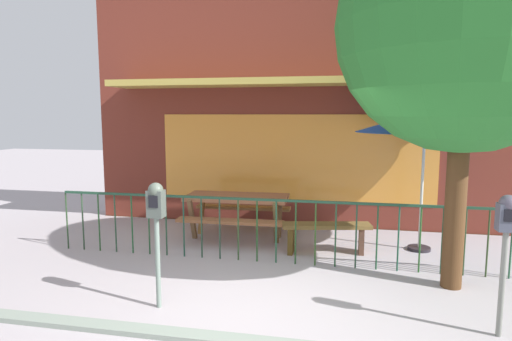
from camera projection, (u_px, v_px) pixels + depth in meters
name	position (u px, v px, depth m)	size (l,w,h in m)	color
ground	(250.00, 319.00, 4.69)	(40.00, 40.00, 0.00)	#A69DA1
pub_storefront	(296.00, 93.00, 8.57)	(8.27, 1.38, 5.26)	#3A2410
patio_fence_front	(276.00, 219.00, 6.40)	(6.97, 0.04, 0.97)	#1D422E
picnic_table_left	(237.00, 204.00, 7.70)	(1.83, 1.40, 0.79)	#94573A
patio_umbrella	(425.00, 122.00, 6.82)	(2.17, 2.17, 2.25)	black
patio_bench	(326.00, 232.00, 6.89)	(1.44, 0.59, 0.48)	brown
parking_meter_near	(156.00, 212.00, 4.84)	(0.18, 0.17, 1.45)	slate
parking_meter_far	(506.00, 228.00, 4.19)	(0.18, 0.17, 1.44)	gray
street_tree	(466.00, 25.00, 5.16)	(3.10, 3.10, 4.82)	#4E311A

